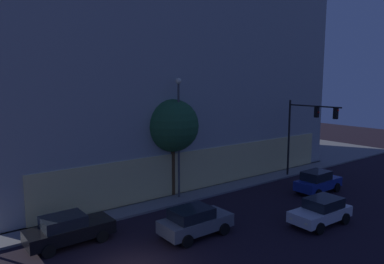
# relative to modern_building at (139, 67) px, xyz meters

# --- Properties ---
(modern_building) EXTENTS (31.75, 22.98, 20.63)m
(modern_building) POSITION_rel_modern_building_xyz_m (0.00, 0.00, 0.00)
(modern_building) COLOR #4C4C51
(modern_building) RESTS_ON ground
(traffic_light_far_corner) EXTENTS (0.40, 5.05, 6.94)m
(traffic_light_far_corner) POSITION_rel_modern_building_xyz_m (8.41, -14.59, -5.15)
(traffic_light_far_corner) COLOR black
(traffic_light_far_corner) RESTS_ON sidewalk_corner
(street_lamp_sidewalk) EXTENTS (0.44, 0.44, 8.89)m
(street_lamp_sidewalk) POSITION_rel_modern_building_xyz_m (-3.51, -12.04, -4.58)
(street_lamp_sidewalk) COLOR #474747
(street_lamp_sidewalk) RESTS_ON sidewalk_corner
(sidewalk_tree) EXTENTS (3.95, 3.95, 7.34)m
(sidewalk_tree) POSITION_rel_modern_building_xyz_m (-3.53, -11.29, -4.74)
(sidewalk_tree) COLOR #54391E
(sidewalk_tree) RESTS_ON sidewalk_corner
(car_black) EXTENTS (4.66, 2.13, 1.65)m
(car_black) POSITION_rel_modern_building_xyz_m (-12.68, -14.63, -9.39)
(car_black) COLOR black
(car_black) RESTS_ON ground
(car_grey) EXTENTS (4.28, 2.15, 1.69)m
(car_grey) POSITION_rel_modern_building_xyz_m (-6.55, -17.93, -9.35)
(car_grey) COLOR slate
(car_grey) RESTS_ON ground
(car_white) EXTENTS (4.24, 2.13, 1.64)m
(car_white) POSITION_rel_modern_building_xyz_m (0.74, -21.32, -9.38)
(car_white) COLOR silver
(car_white) RESTS_ON ground
(car_blue) EXTENTS (4.25, 2.00, 1.77)m
(car_blue) POSITION_rel_modern_building_xyz_m (6.14, -17.45, -9.32)
(car_blue) COLOR navy
(car_blue) RESTS_ON ground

